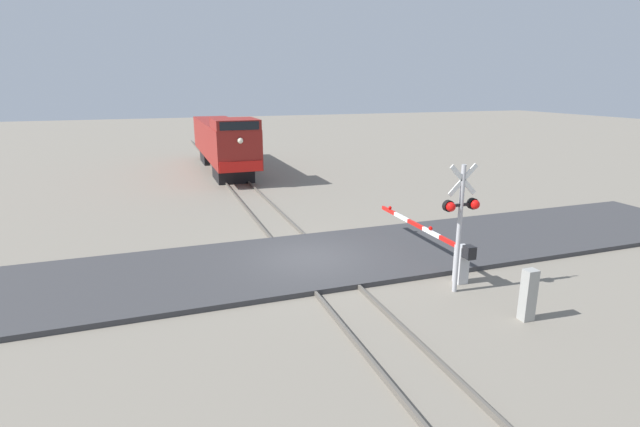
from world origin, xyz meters
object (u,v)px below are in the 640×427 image
object	(u,v)px
locomotive	(223,142)
crossing_gate	(448,250)
crossing_signal	(461,215)
utility_cabinet	(528,295)

from	to	relation	value
locomotive	crossing_gate	world-z (taller)	locomotive
crossing_signal	crossing_gate	world-z (taller)	crossing_signal
utility_cabinet	crossing_signal	bearing A→B (deg)	108.91
locomotive	crossing_signal	world-z (taller)	locomotive
crossing_signal	locomotive	bearing A→B (deg)	98.19
locomotive	crossing_signal	distance (m)	24.14
locomotive	crossing_gate	xyz separation A→B (m)	(4.01, -22.57, -1.26)
crossing_signal	crossing_gate	size ratio (longest dim) A/B	0.65
crossing_gate	utility_cabinet	bearing A→B (deg)	-87.16
locomotive	utility_cabinet	size ratio (longest dim) A/B	10.08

